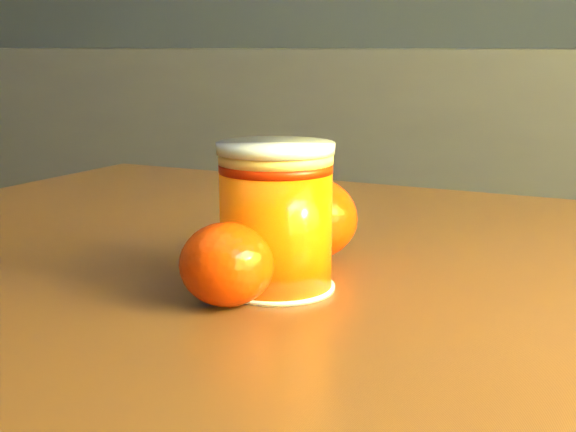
% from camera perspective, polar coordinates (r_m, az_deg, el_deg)
% --- Properties ---
extents(kitchen_counter, '(3.15, 0.60, 0.90)m').
position_cam_1_polar(kitchen_counter, '(1.98, -3.59, -1.30)').
color(kitchen_counter, '#4A494E').
rests_on(kitchen_counter, ground).
extents(table, '(1.01, 0.72, 0.75)m').
position_cam_1_polar(table, '(0.60, 6.09, -12.73)').
color(table, brown).
rests_on(table, ground).
extents(juice_glass, '(0.08, 0.08, 0.09)m').
position_cam_1_polar(juice_glass, '(0.52, -0.86, -0.14)').
color(juice_glass, '#E85604').
rests_on(juice_glass, table).
extents(orange_front, '(0.08, 0.08, 0.05)m').
position_cam_1_polar(orange_front, '(0.49, -4.36, -3.43)').
color(orange_front, '#ED3904').
rests_on(orange_front, table).
extents(orange_back, '(0.08, 0.08, 0.06)m').
position_cam_1_polar(orange_back, '(0.60, 1.63, -0.16)').
color(orange_back, '#ED3904').
rests_on(orange_back, table).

